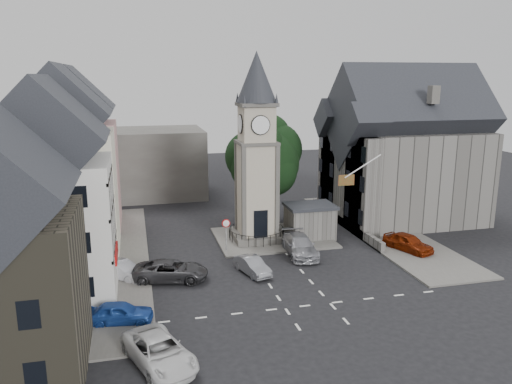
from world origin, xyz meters
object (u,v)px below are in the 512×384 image
object	(u,v)px
clock_tower	(257,149)
car_east_red	(408,242)
car_west_blue	(120,313)
pedestrian	(358,219)
stone_shelter	(310,221)

from	to	relation	value
clock_tower	car_east_red	xyz separation A→B (m)	(11.50, -5.86, -7.37)
car_west_blue	car_east_red	size ratio (longest dim) A/B	0.88
clock_tower	pedestrian	xyz separation A→B (m)	(10.43, 1.45, -7.36)
clock_tower	pedestrian	distance (m)	12.85
stone_shelter	clock_tower	bearing A→B (deg)	174.16
clock_tower	car_east_red	world-z (taller)	clock_tower
stone_shelter	car_west_blue	xyz separation A→B (m)	(-16.30, -12.51, -0.89)
clock_tower	car_east_red	size ratio (longest dim) A/B	3.70
stone_shelter	pedestrian	xyz separation A→B (m)	(5.63, 1.94, -0.79)
clock_tower	car_east_red	distance (m)	14.87
clock_tower	pedestrian	size ratio (longest dim) A/B	10.72
pedestrian	stone_shelter	bearing A→B (deg)	17.47
stone_shelter	pedestrian	distance (m)	6.01
clock_tower	car_west_blue	world-z (taller)	clock_tower
car_west_blue	car_east_red	distance (m)	24.08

